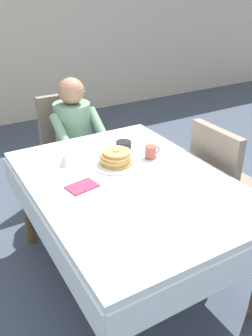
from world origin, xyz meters
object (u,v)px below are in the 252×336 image
Objects in this scene: diner_person at (75,133)px; bowl_butter at (124,145)px; dining_table_main at (129,193)px; knife_right_of_plate at (143,160)px; chair_diner at (69,142)px; chair_right_side at (222,179)px; spoon_near_edge at (140,189)px; cup_coffee at (151,152)px; syrup_pitcher at (65,160)px; fork_left_of_plate at (91,174)px; plate_breakfast at (116,164)px; breakfast_stack at (116,158)px.

diner_person is 0.61m from bowl_butter.
dining_table_main is 7.62× the size of knife_right_of_plate.
chair_diner is 4.65× the size of knife_right_of_plate.
chair_right_side is 6.20× the size of spoon_near_edge.
chair_right_side is (0.69, -1.01, -0.14)m from diner_person.
chair_diner is 1.36m from chair_right_side.
syrup_pitcher is at bearing 161.47° from cup_coffee.
chair_right_side is at bearing -101.91° from fork_left_of_plate.
cup_coffee is 0.25m from bowl_butter.
chair_right_side reaches higher than cup_coffee.
dining_table_main is 0.26m from fork_left_of_plate.
plate_breakfast is 2.48× the size of cup_coffee.
diner_person is 1.14m from spoon_near_edge.
diner_person is 10.18× the size of bowl_butter.
dining_table_main is 0.30m from knife_right_of_plate.
breakfast_stack is at bearing -129.87° from bowl_butter.
plate_breakfast reaches higher than knife_right_of_plate.
breakfast_stack is 0.33m from spoon_near_edge.
diner_person reaches higher than chair_right_side.
plate_breakfast is at bearing 175.97° from cup_coffee.
chair_right_side is 4.65× the size of knife_right_of_plate.
chair_right_side is at bearing 10.01° from spoon_near_edge.
knife_right_of_plate is at bearing -177.74° from cup_coffee.
fork_left_of_plate is 0.38m from knife_right_of_plate.
diner_person reaches higher than knife_right_of_plate.
bowl_butter is at bearing 101.84° from diner_person.
spoon_near_edge is at bearing 141.20° from knife_right_of_plate.
knife_right_of_plate is at bearing -87.20° from bowl_butter.
fork_left_of_plate is 1.20× the size of spoon_near_edge.
knife_right_of_plate is (0.19, -0.02, -0.01)m from plate_breakfast.
plate_breakfast is 1.33× the size of breakfast_stack.
dining_table_main is 19.05× the size of syrup_pitcher.
diner_person is 14.00× the size of syrup_pitcher.
cup_coffee reaches higher than dining_table_main.
fork_left_of_plate and knife_right_of_plate have the same top height.
chair_right_side is 8.23× the size of cup_coffee.
breakfast_stack is at bearing -29.62° from syrup_pitcher.
breakfast_stack is at bearing -105.28° from chair_right_side.
chair_right_side is 0.82m from breakfast_stack.
cup_coffee is (0.20, -0.98, 0.25)m from chair_diner.
fork_left_of_plate reaches higher than dining_table_main.
fork_left_of_plate is at bearing 132.14° from dining_table_main.
chair_diner reaches higher than plate_breakfast.
chair_diner is 6.20× the size of spoon_near_edge.
dining_table_main is at bearing -90.00° from chair_right_side.
diner_person is 7.47× the size of spoon_near_edge.
knife_right_of_plate is 0.37m from spoon_near_edge.
dining_table_main is 1.36× the size of diner_person.
diner_person is 0.74m from syrup_pitcher.
dining_table_main is 0.25m from breakfast_stack.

